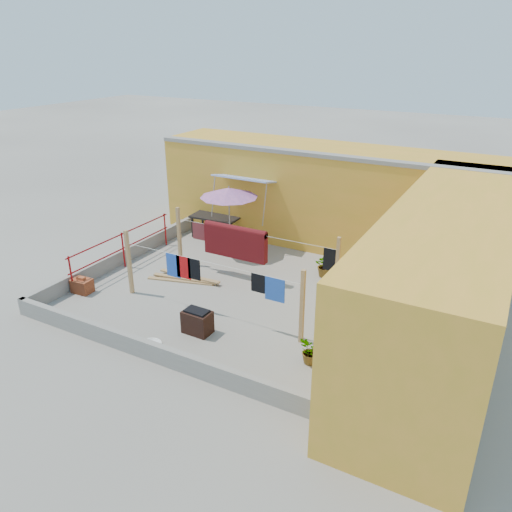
{
  "coord_description": "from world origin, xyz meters",
  "views": [
    {
      "loc": [
        6.24,
        -10.35,
        6.3
      ],
      "look_at": [
        0.41,
        0.3,
        1.05
      ],
      "focal_mm": 35.0,
      "sensor_mm": 36.0,
      "label": 1
    }
  ],
  "objects_px": {
    "plant_back_a": "(326,265)",
    "outdoor_table": "(215,218)",
    "patio_umbrella": "(229,193)",
    "water_jug_a": "(347,319)",
    "brick_stack": "(82,286)",
    "white_basin": "(151,345)",
    "water_jug_b": "(385,300)",
    "brazier": "(197,322)",
    "green_hose": "(352,287)"
  },
  "relations": [
    {
      "from": "water_jug_b",
      "to": "brick_stack",
      "type": "bearing_deg",
      "value": -156.18
    },
    {
      "from": "plant_back_a",
      "to": "water_jug_b",
      "type": "bearing_deg",
      "value": -23.08
    },
    {
      "from": "water_jug_a",
      "to": "water_jug_b",
      "type": "height_order",
      "value": "water_jug_a"
    },
    {
      "from": "patio_umbrella",
      "to": "white_basin",
      "type": "distance_m",
      "value": 6.02
    },
    {
      "from": "green_hose",
      "to": "brick_stack",
      "type": "bearing_deg",
      "value": -149.43
    },
    {
      "from": "brazier",
      "to": "white_basin",
      "type": "distance_m",
      "value": 1.18
    },
    {
      "from": "brick_stack",
      "to": "white_basin",
      "type": "xyz_separation_m",
      "value": [
        3.34,
        -1.18,
        -0.15
      ]
    },
    {
      "from": "outdoor_table",
      "to": "white_basin",
      "type": "distance_m",
      "value": 6.87
    },
    {
      "from": "outdoor_table",
      "to": "brick_stack",
      "type": "relative_size",
      "value": 3.11
    },
    {
      "from": "patio_umbrella",
      "to": "water_jug_b",
      "type": "bearing_deg",
      "value": -11.69
    },
    {
      "from": "brick_stack",
      "to": "plant_back_a",
      "type": "xyz_separation_m",
      "value": [
        5.41,
        4.11,
        0.15
      ]
    },
    {
      "from": "water_jug_b",
      "to": "green_hose",
      "type": "distance_m",
      "value": 1.16
    },
    {
      "from": "patio_umbrella",
      "to": "water_jug_a",
      "type": "height_order",
      "value": "patio_umbrella"
    },
    {
      "from": "outdoor_table",
      "to": "water_jug_a",
      "type": "xyz_separation_m",
      "value": [
        5.93,
        -3.36,
        -0.56
      ]
    },
    {
      "from": "patio_umbrella",
      "to": "water_jug_b",
      "type": "relative_size",
      "value": 7.05
    },
    {
      "from": "brick_stack",
      "to": "water_jug_b",
      "type": "bearing_deg",
      "value": 23.82
    },
    {
      "from": "brick_stack",
      "to": "green_hose",
      "type": "xyz_separation_m",
      "value": [
        6.35,
        3.75,
        -0.17
      ]
    },
    {
      "from": "white_basin",
      "to": "water_jug_a",
      "type": "relative_size",
      "value": 1.52
    },
    {
      "from": "brick_stack",
      "to": "water_jug_a",
      "type": "distance_m",
      "value": 7.11
    },
    {
      "from": "green_hose",
      "to": "water_jug_b",
      "type": "bearing_deg",
      "value": -24.59
    },
    {
      "from": "outdoor_table",
      "to": "water_jug_b",
      "type": "height_order",
      "value": "outdoor_table"
    },
    {
      "from": "brazier",
      "to": "white_basin",
      "type": "bearing_deg",
      "value": -119.84
    },
    {
      "from": "white_basin",
      "to": "brazier",
      "type": "bearing_deg",
      "value": 60.16
    },
    {
      "from": "brazier",
      "to": "water_jug_a",
      "type": "distance_m",
      "value": 3.58
    },
    {
      "from": "green_hose",
      "to": "white_basin",
      "type": "bearing_deg",
      "value": -121.41
    },
    {
      "from": "brick_stack",
      "to": "plant_back_a",
      "type": "height_order",
      "value": "plant_back_a"
    },
    {
      "from": "outdoor_table",
      "to": "green_hose",
      "type": "height_order",
      "value": "outdoor_table"
    },
    {
      "from": "white_basin",
      "to": "plant_back_a",
      "type": "relative_size",
      "value": 0.73
    },
    {
      "from": "patio_umbrella",
      "to": "brazier",
      "type": "height_order",
      "value": "patio_umbrella"
    },
    {
      "from": "outdoor_table",
      "to": "water_jug_a",
      "type": "distance_m",
      "value": 6.84
    },
    {
      "from": "brick_stack",
      "to": "outdoor_table",
      "type": "bearing_deg",
      "value": 79.95
    },
    {
      "from": "water_jug_a",
      "to": "plant_back_a",
      "type": "distance_m",
      "value": 2.68
    },
    {
      "from": "outdoor_table",
      "to": "water_jug_b",
      "type": "xyz_separation_m",
      "value": [
        6.47,
        -1.96,
        -0.56
      ]
    },
    {
      "from": "water_jug_a",
      "to": "plant_back_a",
      "type": "xyz_separation_m",
      "value": [
        -1.44,
        2.24,
        0.2
      ]
    },
    {
      "from": "white_basin",
      "to": "water_jug_a",
      "type": "xyz_separation_m",
      "value": [
        3.52,
        3.04,
        0.1
      ]
    },
    {
      "from": "brick_stack",
      "to": "plant_back_a",
      "type": "relative_size",
      "value": 0.79
    },
    {
      "from": "brick_stack",
      "to": "water_jug_b",
      "type": "xyz_separation_m",
      "value": [
        7.4,
        3.27,
        -0.05
      ]
    },
    {
      "from": "white_basin",
      "to": "water_jug_b",
      "type": "xyz_separation_m",
      "value": [
        4.06,
        4.44,
        0.1
      ]
    },
    {
      "from": "plant_back_a",
      "to": "outdoor_table",
      "type": "bearing_deg",
      "value": 166.09
    },
    {
      "from": "outdoor_table",
      "to": "plant_back_a",
      "type": "height_order",
      "value": "outdoor_table"
    },
    {
      "from": "water_jug_b",
      "to": "water_jug_a",
      "type": "bearing_deg",
      "value": -111.26
    },
    {
      "from": "white_basin",
      "to": "water_jug_b",
      "type": "bearing_deg",
      "value": 47.57
    },
    {
      "from": "brick_stack",
      "to": "white_basin",
      "type": "bearing_deg",
      "value": -19.4
    },
    {
      "from": "white_basin",
      "to": "green_hose",
      "type": "height_order",
      "value": "white_basin"
    },
    {
      "from": "white_basin",
      "to": "water_jug_a",
      "type": "distance_m",
      "value": 4.65
    },
    {
      "from": "outdoor_table",
      "to": "patio_umbrella",
      "type": "bearing_deg",
      "value": -37.67
    },
    {
      "from": "green_hose",
      "to": "plant_back_a",
      "type": "height_order",
      "value": "plant_back_a"
    },
    {
      "from": "patio_umbrella",
      "to": "outdoor_table",
      "type": "distance_m",
      "value": 1.87
    },
    {
      "from": "white_basin",
      "to": "plant_back_a",
      "type": "distance_m",
      "value": 5.69
    },
    {
      "from": "outdoor_table",
      "to": "water_jug_b",
      "type": "distance_m",
      "value": 6.79
    }
  ]
}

